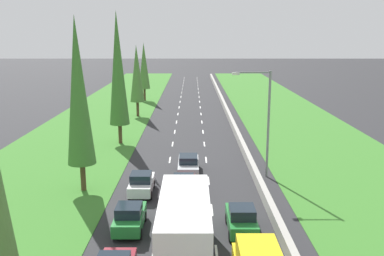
% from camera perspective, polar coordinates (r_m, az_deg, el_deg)
% --- Properties ---
extents(ground_plane, '(300.00, 300.00, 0.00)m').
position_cam_1_polar(ground_plane, '(61.73, -0.45, 1.36)').
color(ground_plane, '#28282B').
rests_on(ground_plane, ground).
extents(grass_verge_left, '(14.00, 140.00, 0.04)m').
position_cam_1_polar(grass_verge_left, '(63.09, -12.02, 1.34)').
color(grass_verge_left, '#387528').
rests_on(grass_verge_left, ground).
extents(grass_verge_right, '(14.00, 140.00, 0.04)m').
position_cam_1_polar(grass_verge_right, '(63.28, 12.65, 1.34)').
color(grass_verge_right, '#387528').
rests_on(grass_verge_right, ground).
extents(median_barrier, '(0.44, 120.00, 0.85)m').
position_cam_1_polar(median_barrier, '(61.88, 4.83, 1.74)').
color(median_barrier, '#9E9B93').
rests_on(median_barrier, ground).
extents(lane_markings, '(3.64, 116.00, 0.01)m').
position_cam_1_polar(lane_markings, '(61.73, -0.45, 1.36)').
color(lane_markings, white).
rests_on(lane_markings, ground).
extents(white_box_truck_centre_lane, '(2.46, 9.40, 4.18)m').
position_cam_1_polar(white_box_truck_centre_lane, '(22.34, -1.05, -13.33)').
color(white_box_truck_centre_lane, black).
rests_on(white_box_truck_centre_lane, ground).
extents(maroon_hatchback_centre_lane, '(1.74, 3.90, 1.72)m').
position_cam_1_polar(maroon_hatchback_centre_lane, '(32.05, -1.20, -7.74)').
color(maroon_hatchback_centre_lane, maroon).
rests_on(maroon_hatchback_centre_lane, ground).
extents(green_hatchback_left_lane, '(1.74, 3.90, 1.72)m').
position_cam_1_polar(green_hatchback_left_lane, '(27.17, -8.40, -11.71)').
color(green_hatchback_left_lane, '#237A33').
rests_on(green_hatchback_left_lane, ground).
extents(green_hatchback_right_lane, '(1.74, 3.90, 1.72)m').
position_cam_1_polar(green_hatchback_right_lane, '(26.83, 6.52, -11.99)').
color(green_hatchback_right_lane, '#237A33').
rests_on(green_hatchback_right_lane, ground).
extents(silver_sedan_centre_lane, '(1.82, 4.50, 1.64)m').
position_cam_1_polar(silver_sedan_centre_lane, '(37.23, -0.57, -4.86)').
color(silver_sedan_centre_lane, silver).
rests_on(silver_sedan_centre_lane, ground).
extents(white_hatchback_left_lane, '(1.74, 3.90, 1.72)m').
position_cam_1_polar(white_hatchback_left_lane, '(32.80, -6.84, -7.34)').
color(white_hatchback_left_lane, white).
rests_on(white_hatchback_left_lane, ground).
extents(poplar_tree_second, '(2.13, 2.13, 13.31)m').
position_cam_1_polar(poplar_tree_second, '(32.74, -15.04, 4.67)').
color(poplar_tree_second, '#4C3823').
rests_on(poplar_tree_second, ground).
extents(poplar_tree_third, '(2.16, 2.16, 14.36)m').
position_cam_1_polar(poplar_tree_third, '(46.74, -9.96, 7.78)').
color(poplar_tree_third, '#4C3823').
rests_on(poplar_tree_third, ground).
extents(poplar_tree_fourth, '(2.06, 2.06, 10.38)m').
position_cam_1_polar(poplar_tree_fourth, '(62.63, -7.48, 7.18)').
color(poplar_tree_fourth, '#4C3823').
rests_on(poplar_tree_fourth, ground).
extents(poplar_tree_fifth, '(2.06, 2.06, 10.39)m').
position_cam_1_polar(poplar_tree_fifth, '(77.60, -6.52, 8.22)').
color(poplar_tree_fifth, '#4C3823').
rests_on(poplar_tree_fifth, ground).
extents(street_light_mast, '(3.20, 0.28, 9.00)m').
position_cam_1_polar(street_light_mast, '(35.80, 9.55, 1.55)').
color(street_light_mast, gray).
rests_on(street_light_mast, ground).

